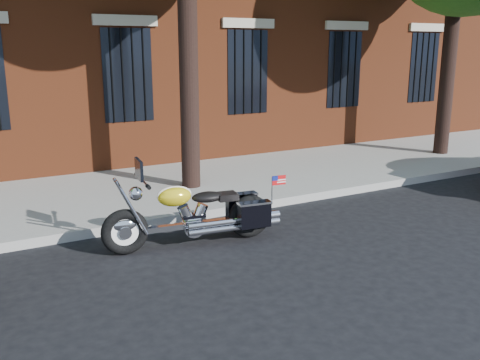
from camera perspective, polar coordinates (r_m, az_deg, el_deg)
ground at (r=7.88m, az=0.07°, el=-6.85°), size 120.00×120.00×0.00m
curb at (r=9.02m, az=-4.19°, el=-3.64°), size 40.00×0.16×0.15m
sidewalk at (r=10.69m, az=-8.44°, el=-0.93°), size 40.00×3.60×0.15m
motorcycle at (r=7.74m, az=-4.43°, el=-3.76°), size 2.59×0.94×1.33m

